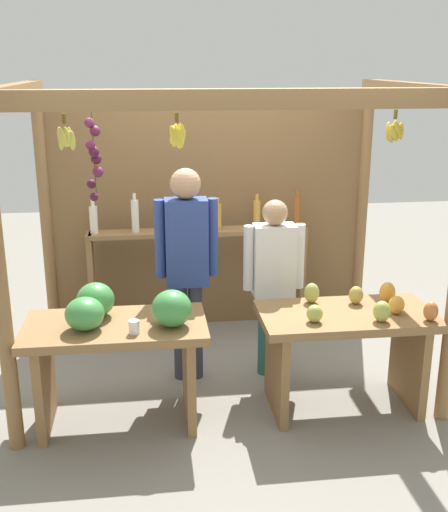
{
  "coord_description": "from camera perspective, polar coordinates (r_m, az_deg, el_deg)",
  "views": [
    {
      "loc": [
        -0.57,
        -4.72,
        2.44
      ],
      "look_at": [
        0.0,
        -0.19,
        1.03
      ],
      "focal_mm": 44.31,
      "sensor_mm": 36.0,
      "label": 1
    }
  ],
  "objects": [
    {
      "name": "vendor_man",
      "position": [
        4.81,
        -3.38,
        0.03
      ],
      "size": [
        0.48,
        0.23,
        1.69
      ],
      "rotation": [
        0.0,
        0.0,
        -0.01
      ],
      "color": "#333748",
      "rests_on": "ground"
    },
    {
      "name": "bottle_shelf_unit",
      "position": [
        5.7,
        -2.46,
        0.33
      ],
      "size": [
        1.97,
        0.22,
        1.35
      ],
      "color": "olive",
      "rests_on": "ground"
    },
    {
      "name": "vendor_woman",
      "position": [
        4.94,
        4.5,
        -1.64
      ],
      "size": [
        0.48,
        0.2,
        1.44
      ],
      "rotation": [
        0.0,
        0.0,
        -0.15
      ],
      "color": "#276057",
      "rests_on": "ground"
    },
    {
      "name": "market_stall",
      "position": [
        5.3,
        -0.9,
        5.2
      ],
      "size": [
        3.07,
        2.02,
        2.29
      ],
      "color": "olive",
      "rests_on": "ground"
    },
    {
      "name": "fruit_counter_left",
      "position": [
        4.39,
        -9.58,
        -7.24
      ],
      "size": [
        1.24,
        0.64,
        0.99
      ],
      "color": "olive",
      "rests_on": "ground"
    },
    {
      "name": "ground_plane",
      "position": [
        5.34,
        -0.26,
        -10.0
      ],
      "size": [
        12.0,
        12.0,
        0.0
      ],
      "primitive_type": "plane",
      "color": "gray",
      "rests_on": "ground"
    },
    {
      "name": "fruit_counter_right",
      "position": [
        4.63,
        11.1,
        -7.09
      ],
      "size": [
        1.24,
        0.64,
        0.9
      ],
      "color": "olive",
      "rests_on": "ground"
    }
  ]
}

